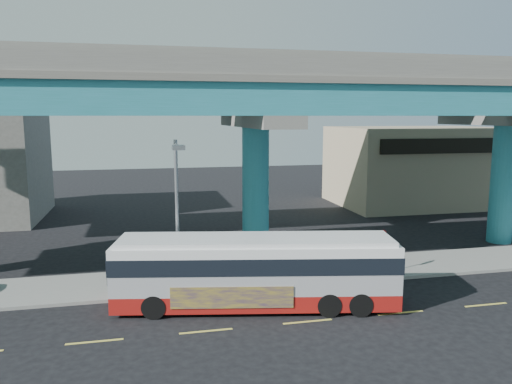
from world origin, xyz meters
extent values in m
plane|color=black|center=(0.00, 0.00, 0.00)|extent=(120.00, 120.00, 0.00)
cube|color=gray|center=(0.00, 5.50, 0.07)|extent=(70.00, 4.00, 0.15)
cube|color=#D8C64C|center=(-8.00, -0.30, 0.01)|extent=(2.00, 0.12, 0.01)
cube|color=#D8C64C|center=(-4.00, -0.30, 0.01)|extent=(2.00, 0.12, 0.01)
cube|color=#D8C64C|center=(0.00, -0.30, 0.01)|extent=(2.00, 0.12, 0.01)
cube|color=#D8C64C|center=(4.00, -0.30, 0.01)|extent=(2.00, 0.12, 0.01)
cube|color=#D8C64C|center=(8.00, -0.30, 0.01)|extent=(2.00, 0.12, 0.01)
cylinder|color=teal|center=(0.00, 9.00, 3.70)|extent=(1.50, 1.50, 7.40)
cube|color=gray|center=(0.00, 9.00, 7.70)|extent=(2.00, 12.00, 0.60)
cube|color=gray|center=(0.00, 12.50, 8.60)|extent=(1.80, 5.00, 1.20)
cylinder|color=teal|center=(16.00, 9.00, 3.70)|extent=(1.50, 1.50, 7.40)
cube|color=gray|center=(16.00, 9.00, 7.70)|extent=(2.00, 12.00, 0.60)
cube|color=gray|center=(16.00, 12.50, 8.60)|extent=(1.80, 5.00, 1.20)
cube|color=teal|center=(0.00, 5.50, 8.70)|extent=(52.00, 5.00, 1.40)
cube|color=gray|center=(0.00, 5.50, 9.55)|extent=(52.00, 5.40, 0.30)
cube|color=gray|center=(0.00, 3.00, 10.10)|extent=(52.00, 0.25, 0.80)
cube|color=gray|center=(0.00, 8.00, 10.10)|extent=(52.00, 0.25, 0.80)
cube|color=teal|center=(0.00, 12.50, 9.90)|extent=(52.00, 5.00, 1.40)
cube|color=gray|center=(0.00, 12.50, 10.75)|extent=(52.00, 5.40, 0.30)
cube|color=gray|center=(0.00, 10.00, 11.30)|extent=(52.00, 0.25, 0.80)
cube|color=gray|center=(0.00, 15.00, 11.30)|extent=(52.00, 0.25, 0.80)
cube|color=tan|center=(18.00, 23.00, 3.50)|extent=(14.00, 10.00, 7.00)
cube|color=black|center=(18.00, 17.90, 5.60)|extent=(12.00, 0.25, 1.20)
cube|color=maroon|center=(-1.65, 1.65, 0.54)|extent=(11.93, 4.67, 0.68)
cube|color=#BAB9BF|center=(-1.65, 1.65, 1.61)|extent=(11.93, 4.67, 1.46)
cube|color=black|center=(-1.65, 1.65, 2.09)|extent=(12.00, 4.73, 0.68)
cube|color=silver|center=(-1.65, 1.65, 2.63)|extent=(11.93, 4.67, 0.39)
cube|color=silver|center=(-1.65, 1.65, 2.92)|extent=(11.49, 4.35, 0.19)
cube|color=black|center=(4.10, 0.53, 1.95)|extent=(0.49, 2.20, 1.17)
cube|color=black|center=(-7.40, 2.77, 1.95)|extent=(0.49, 2.20, 1.17)
cube|color=#241250|center=(-2.85, 0.59, 0.90)|extent=(4.78, 0.98, 0.88)
cylinder|color=black|center=(-5.88, 1.34, 0.49)|extent=(1.01, 0.47, 0.97)
cylinder|color=black|center=(-5.45, 3.53, 0.49)|extent=(1.01, 0.47, 0.97)
cylinder|color=black|center=(1.00, -0.01, 0.49)|extent=(1.01, 0.47, 0.97)
cylinder|color=black|center=(1.43, 2.19, 0.49)|extent=(1.01, 0.47, 0.97)
cylinder|color=black|center=(2.24, -0.25, 0.49)|extent=(1.01, 0.47, 0.97)
cylinder|color=black|center=(2.67, 1.95, 0.49)|extent=(1.01, 0.47, 0.97)
cylinder|color=gray|center=(-4.70, 4.00, 3.56)|extent=(0.16, 0.16, 6.82)
cylinder|color=gray|center=(-4.70, 3.08, 6.79)|extent=(0.12, 1.84, 0.12)
cube|color=gray|center=(-4.70, 2.16, 6.74)|extent=(0.50, 0.70, 0.18)
cylinder|color=gray|center=(5.43, 4.20, 1.13)|extent=(0.06, 0.06, 1.96)
cylinder|color=#B20A0A|center=(5.43, 4.17, 2.06)|extent=(0.55, 0.44, 0.68)
camera|label=1|loc=(-6.07, -17.96, 7.99)|focal=35.00mm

